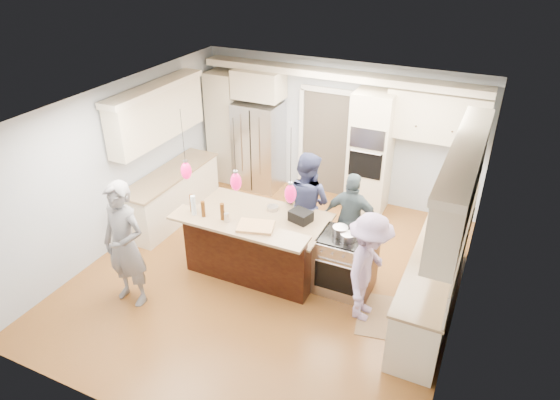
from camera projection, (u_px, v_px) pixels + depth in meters
The scene contains 23 objects.
ground_plane at pixel (271, 273), 7.86m from camera, with size 6.00×6.00×0.00m, color #9F602B.
room_shell at pixel (269, 169), 6.99m from camera, with size 5.54×6.04×2.72m.
refrigerator at pixel (259, 146), 10.10m from camera, with size 0.90×0.70×1.80m, color #B7B7BC.
oven_column at pixel (370, 153), 9.14m from camera, with size 0.72×0.69×2.30m.
back_upper_cabinets at pixel (298, 113), 9.52m from camera, with size 5.30×0.61×2.54m.
right_counter_run at pixel (443, 245), 6.68m from camera, with size 0.64×3.10×2.51m.
left_cabinets at pixel (167, 166), 8.90m from camera, with size 0.64×2.30×2.51m.
kitchen_island at pixel (258, 242), 7.78m from camera, with size 2.10×1.46×1.12m.
island_range at pixel (346, 263), 7.33m from camera, with size 0.82×0.71×0.92m.
pendant_lights at pixel (236, 182), 6.68m from camera, with size 1.75×0.15×1.03m.
person_bar_end at pixel (125, 245), 6.88m from camera, with size 0.69×0.45×1.89m, color slate.
person_far_left at pixel (306, 204), 8.03m from camera, with size 0.86×0.67×1.77m, color navy.
person_far_right at pixel (351, 220), 7.79m from camera, with size 0.92×0.38×1.56m, color #455860.
person_range_side at pixel (368, 268), 6.65m from camera, with size 1.04×0.60×1.61m, color #AB92C5.
floor_rug at pixel (380, 316), 7.01m from camera, with size 0.63×0.91×0.01m, color #977452.
water_bottle at pixel (193, 205), 7.19m from camera, with size 0.07×0.07×0.31m, color silver.
beer_bottle_a at pixel (192, 203), 7.29m from camera, with size 0.07×0.07×0.27m, color #49280D.
beer_bottle_b at pixel (203, 209), 7.16m from camera, with size 0.06×0.06×0.24m, color #49280D.
beer_bottle_c at pixel (222, 212), 7.08m from camera, with size 0.06×0.06×0.26m, color #49280D.
drink_can at pixel (227, 218), 7.06m from camera, with size 0.07×0.07×0.14m, color #B7B7BC.
cutting_board at pixel (256, 226), 6.94m from camera, with size 0.50×0.35×0.04m, color tan.
pot_large at pixel (340, 231), 7.13m from camera, with size 0.22×0.22×0.13m, color #B7B7BC.
pot_small at pixel (348, 237), 7.01m from camera, with size 0.21×0.21×0.11m, color #B7B7BC.
Camera 1 is at (2.82, -5.66, 4.82)m, focal length 32.00 mm.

